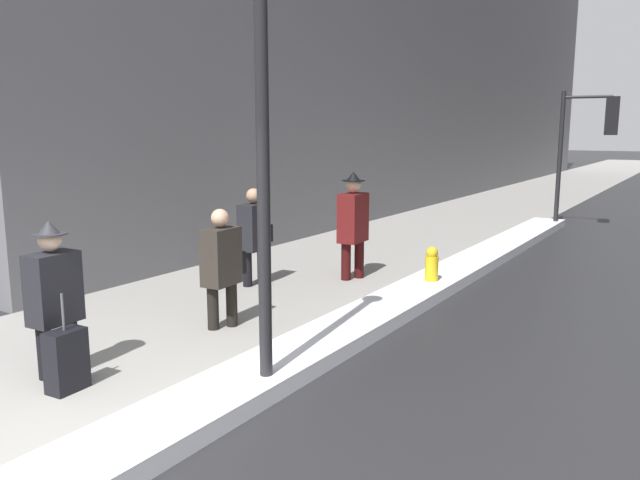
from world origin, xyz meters
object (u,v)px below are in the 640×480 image
at_px(pedestrian_in_glasses, 353,221).
at_px(fire_hydrant, 432,270).
at_px(pedestrian_in_fedora, 54,293).
at_px(pedestrian_trailing, 222,263).
at_px(rolling_suitcase, 66,361).
at_px(pedestrian_with_shoulder_bag, 255,232).
at_px(traffic_light_near, 593,130).
at_px(lamp_post, 262,96).

distance_m(pedestrian_in_glasses, fire_hydrant, 1.54).
bearing_deg(pedestrian_in_fedora, pedestrian_trailing, 167.36).
distance_m(pedestrian_in_fedora, rolling_suitcase, 0.70).
relative_size(pedestrian_with_shoulder_bag, rolling_suitcase, 1.63).
xyz_separation_m(pedestrian_trailing, pedestrian_in_glasses, (0.09, 3.11, 0.14)).
distance_m(pedestrian_trailing, pedestrian_in_glasses, 3.11).
distance_m(traffic_light_near, pedestrian_in_fedora, 13.16).
bearing_deg(pedestrian_in_glasses, lamp_post, 16.13).
distance_m(pedestrian_with_shoulder_bag, pedestrian_in_glasses, 1.62).
xyz_separation_m(pedestrian_in_fedora, pedestrian_with_shoulder_bag, (-0.66, 3.97, -0.01)).
xyz_separation_m(traffic_light_near, fire_hydrant, (-0.90, -7.69, -2.07)).
height_order(traffic_light_near, pedestrian_with_shoulder_bag, traffic_light_near).
height_order(traffic_light_near, rolling_suitcase, traffic_light_near).
bearing_deg(fire_hydrant, pedestrian_with_shoulder_bag, -155.64).
distance_m(traffic_light_near, pedestrian_with_shoulder_bag, 9.57).
bearing_deg(traffic_light_near, pedestrian_with_shoulder_bag, -117.80).
bearing_deg(pedestrian_with_shoulder_bag, rolling_suitcase, 10.80).
xyz_separation_m(lamp_post, pedestrian_trailing, (-1.62, 1.25, -1.88)).
bearing_deg(fire_hydrant, pedestrian_trailing, -116.15).
distance_m(lamp_post, pedestrian_with_shoulder_bag, 4.51).
distance_m(lamp_post, traffic_light_near, 12.00).
distance_m(pedestrian_with_shoulder_bag, rolling_suitcase, 4.31).
bearing_deg(pedestrian_with_shoulder_bag, pedestrian_in_glasses, 134.63).
xyz_separation_m(lamp_post, fire_hydrant, (-0.13, 4.29, -2.37)).
relative_size(pedestrian_in_glasses, fire_hydrant, 2.53).
xyz_separation_m(pedestrian_in_glasses, rolling_suitcase, (-0.05, -5.35, -0.66)).
xyz_separation_m(pedestrian_in_fedora, fire_hydrant, (1.83, 5.10, -0.52)).
bearing_deg(pedestrian_in_glasses, pedestrian_in_fedora, -7.95).
bearing_deg(rolling_suitcase, pedestrian_trailing, 177.65).
xyz_separation_m(pedestrian_in_fedora, pedestrian_in_glasses, (0.43, 5.17, 0.10)).
height_order(pedestrian_in_fedora, pedestrian_with_shoulder_bag, pedestrian_in_fedora).
xyz_separation_m(lamp_post, pedestrian_with_shoulder_bag, (-2.62, 3.16, -1.86)).
distance_m(lamp_post, pedestrian_trailing, 2.78).
relative_size(lamp_post, rolling_suitcase, 4.72).
bearing_deg(pedestrian_in_fedora, traffic_light_near, 164.70).
height_order(rolling_suitcase, fire_hydrant, rolling_suitcase).
bearing_deg(traffic_light_near, pedestrian_in_glasses, -113.59).
height_order(traffic_light_near, fire_hydrant, traffic_light_near).
distance_m(pedestrian_in_glasses, rolling_suitcase, 5.39).
bearing_deg(traffic_light_near, fire_hydrant, -103.42).
relative_size(lamp_post, fire_hydrant, 6.40).
relative_size(pedestrian_in_fedora, pedestrian_trailing, 1.05).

